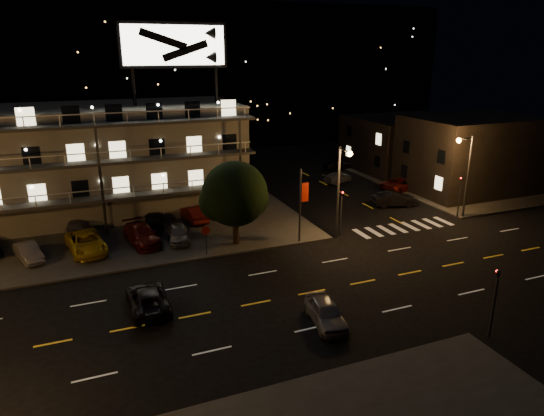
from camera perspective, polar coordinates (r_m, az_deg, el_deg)
name	(u,v)px	position (r m, az deg, el deg)	size (l,w,h in m)	color
ground	(284,298)	(32.40, 1.48, -10.50)	(140.00, 140.00, 0.00)	black
curb_nw	(58,227)	(48.67, -23.82, -2.05)	(44.00, 24.00, 0.15)	#343431
curb_ne	(442,181)	(63.86, 19.38, 2.98)	(16.00, 24.00, 0.15)	#343431
motel	(96,159)	(51.02, -19.96, 5.45)	(28.00, 13.80, 18.10)	gray
side_bldg_front	(470,154)	(60.11, 22.25, 5.87)	(14.06, 10.00, 8.50)	black
side_bldg_back	(405,143)	(69.17, 15.34, 7.36)	(14.06, 12.00, 7.00)	black
hill_backdrop	(103,74)	(95.13, -19.30, 14.62)	(120.00, 25.00, 24.00)	black
streetlight_nc	(341,183)	(40.81, 8.09, 2.89)	(0.44, 1.92, 8.00)	#2D2D30
streetlight_ne	(466,168)	(49.19, 21.83, 4.35)	(1.92, 0.44, 8.00)	#2D2D30
signal_nw	(341,208)	(42.19, 8.16, 0.00)	(0.20, 0.27, 4.60)	#2D2D30
signal_sw	(495,296)	(29.87, 24.76, -9.34)	(0.20, 0.27, 4.60)	#2D2D30
signal_ne	(460,192)	(49.80, 21.25, 1.72)	(0.27, 0.20, 4.60)	#2D2D30
banner_north	(301,204)	(40.09, 3.42, 0.48)	(0.83, 0.16, 6.40)	#2D2D30
stop_sign	(206,236)	(38.23, -7.78, -3.27)	(0.91, 0.11, 2.61)	#2D2D30
tree	(234,196)	(39.31, -4.46, 1.44)	(5.56, 5.35, 7.00)	black
lot_car_1	(28,252)	(41.65, -26.74, -4.67)	(1.35, 3.87, 1.27)	gray
lot_car_2	(86,243)	(41.43, -21.02, -3.83)	(2.55, 5.52, 1.53)	gold
lot_car_3	(142,235)	(41.77, -15.05, -3.06)	(2.12, 5.21, 1.51)	#59110C
lot_car_4	(178,234)	(41.58, -10.95, -2.96)	(1.61, 3.99, 1.36)	gray
lot_car_7	(77,227)	(45.54, -21.98, -2.14)	(1.87, 4.61, 1.34)	gray
lot_car_8	(154,220)	(45.16, -13.70, -1.35)	(1.79, 4.46, 1.52)	black
lot_car_9	(193,214)	(46.20, -9.28, -0.65)	(1.57, 4.49, 1.48)	#59110C
side_car_0	(395,199)	(52.11, 14.22, 1.02)	(1.62, 4.64, 1.53)	black
side_car_1	(402,184)	(58.44, 15.07, 2.75)	(2.47, 5.35, 1.49)	#59110C
side_car_2	(338,177)	(60.46, 7.75, 3.59)	(1.76, 4.32, 1.25)	gray
side_car_3	(337,164)	(67.22, 7.68, 5.09)	(1.62, 4.04, 1.38)	black
road_car_east	(326,312)	(29.49, 6.36, -12.10)	(1.70, 4.23, 1.44)	gray
road_car_west	(148,298)	(31.79, -14.42, -10.25)	(2.37, 5.13, 1.43)	black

